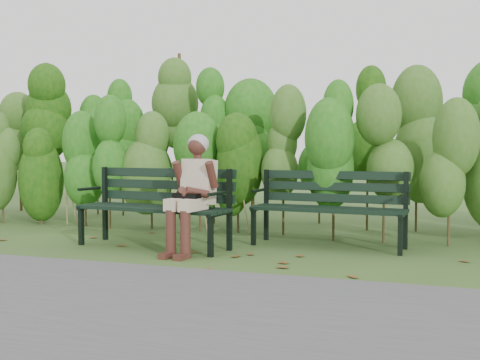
% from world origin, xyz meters
% --- Properties ---
extents(ground, '(80.00, 80.00, 0.00)m').
position_xyz_m(ground, '(0.00, 0.00, 0.00)').
color(ground, '#2E4A22').
extents(footpath, '(60.00, 2.50, 0.01)m').
position_xyz_m(footpath, '(0.00, -2.20, 0.01)').
color(footpath, '#474749').
rests_on(footpath, ground).
extents(hedge_band, '(11.04, 1.67, 2.42)m').
position_xyz_m(hedge_band, '(0.00, 1.86, 1.26)').
color(hedge_band, '#47381E').
rests_on(hedge_band, ground).
extents(leaf_litter, '(5.77, 2.23, 0.01)m').
position_xyz_m(leaf_litter, '(0.86, -0.17, 0.00)').
color(leaf_litter, brown).
rests_on(leaf_litter, ground).
extents(bench_left, '(1.82, 0.79, 0.88)m').
position_xyz_m(bench_left, '(-0.89, 0.09, 0.52)').
color(bench_left, black).
rests_on(bench_left, ground).
extents(bench_right, '(1.74, 0.70, 0.85)m').
position_xyz_m(bench_right, '(0.94, 0.75, 0.50)').
color(bench_right, black).
rests_on(bench_right, ground).
extents(seated_woman, '(0.51, 0.74, 1.25)m').
position_xyz_m(seated_woman, '(-0.35, -0.15, 0.71)').
color(seated_woman, '#BDA292').
rests_on(seated_woman, ground).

